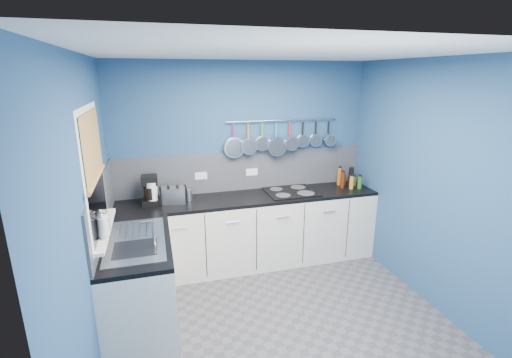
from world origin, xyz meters
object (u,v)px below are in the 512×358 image
coffee_maker (150,190)px  canister (188,195)px  soap_bottle_a (102,224)px  hob (291,191)px  toaster (173,195)px  paper_towel (152,194)px  soap_bottle_b (105,221)px

coffee_maker → canister: (0.43, 0.03, -0.10)m
soap_bottle_a → hob: bearing=28.5°
coffee_maker → toaster: coffee_maker is taller
toaster → hob: (1.45, -0.00, -0.09)m
soap_bottle_a → canister: size_ratio=1.89×
paper_towel → coffee_maker: coffee_maker is taller
paper_towel → hob: (1.69, 0.01, -0.13)m
canister → hob: (1.28, -0.05, -0.06)m
coffee_maker → toaster: 0.26m
paper_towel → toaster: bearing=4.0°
hob → soap_bottle_a: bearing=-151.5°
paper_towel → toaster: (0.23, 0.02, -0.04)m
coffee_maker → canister: 0.44m
soap_bottle_b → hob: soap_bottle_b is taller
soap_bottle_b → hob: (2.07, 0.97, -0.23)m
coffee_maker → canister: bearing=5.2°
soap_bottle_b → paper_towel: soap_bottle_b is taller
soap_bottle_a → soap_bottle_b: soap_bottle_a is taller
canister → toaster: bearing=-165.9°
soap_bottle_a → hob: size_ratio=0.38×
soap_bottle_b → coffee_maker: 1.05m
soap_bottle_a → hob: (2.07, 1.13, -0.26)m
soap_bottle_b → hob: size_ratio=0.28×
coffee_maker → toaster: bearing=-2.1°
toaster → coffee_maker: bearing=-172.0°
paper_towel → toaster: paper_towel is taller
coffee_maker → toaster: (0.25, -0.02, -0.08)m
toaster → hob: 1.46m
soap_bottle_b → toaster: soap_bottle_b is taller
paper_towel → canister: bearing=8.4°
paper_towel → canister: size_ratio=2.13×
soap_bottle_b → toaster: size_ratio=0.60×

